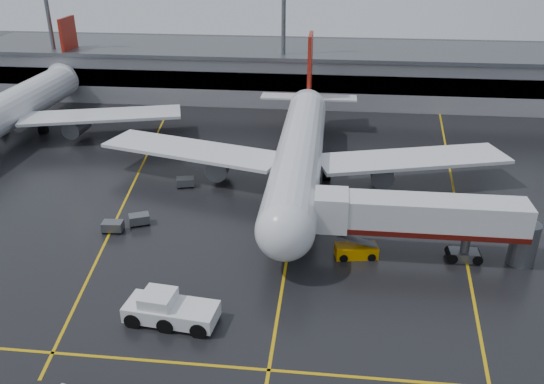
# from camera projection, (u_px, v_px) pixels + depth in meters

# --- Properties ---
(ground) EXTENTS (220.00, 220.00, 0.00)m
(ground) POSITION_uv_depth(u_px,v_px,m) (293.00, 220.00, 57.74)
(ground) COLOR black
(ground) RESTS_ON ground
(apron_line_centre) EXTENTS (0.25, 90.00, 0.02)m
(apron_line_centre) POSITION_uv_depth(u_px,v_px,m) (293.00, 219.00, 57.73)
(apron_line_centre) COLOR gold
(apron_line_centre) RESTS_ON ground
(apron_line_stop) EXTENTS (60.00, 0.25, 0.02)m
(apron_line_stop) POSITION_uv_depth(u_px,v_px,m) (269.00, 370.00, 37.96)
(apron_line_stop) COLOR gold
(apron_line_stop) RESTS_ON ground
(apron_line_left) EXTENTS (9.99, 69.35, 0.02)m
(apron_line_left) POSITION_uv_depth(u_px,v_px,m) (138.00, 173.00, 68.72)
(apron_line_left) COLOR gold
(apron_line_left) RESTS_ON ground
(apron_line_right) EXTENTS (7.57, 69.64, 0.02)m
(apron_line_right) POSITION_uv_depth(u_px,v_px,m) (453.00, 187.00, 64.92)
(apron_line_right) COLOR gold
(apron_line_right) RESTS_ON ground
(terminal) EXTENTS (122.00, 19.00, 8.60)m
(terminal) POSITION_uv_depth(u_px,v_px,m) (314.00, 72.00, 98.97)
(terminal) COLOR gray
(terminal) RESTS_ON ground
(light_mast_left) EXTENTS (3.00, 1.20, 25.45)m
(light_mast_left) POSITION_uv_depth(u_px,v_px,m) (48.00, 14.00, 93.80)
(light_mast_left) COLOR #595B60
(light_mast_left) RESTS_ON ground
(light_mast_mid) EXTENTS (3.00, 1.20, 25.45)m
(light_mast_mid) POSITION_uv_depth(u_px,v_px,m) (284.00, 17.00, 89.81)
(light_mast_mid) COLOR #595B60
(light_mast_mid) RESTS_ON ground
(main_airliner) EXTENTS (48.80, 45.60, 14.10)m
(main_airliner) POSITION_uv_depth(u_px,v_px,m) (300.00, 149.00, 64.66)
(main_airliner) COLOR silver
(main_airliner) RESTS_ON ground
(second_airliner) EXTENTS (48.80, 45.60, 14.10)m
(second_airliner) POSITION_uv_depth(u_px,v_px,m) (13.00, 108.00, 79.64)
(second_airliner) COLOR silver
(second_airliner) RESTS_ON ground
(jet_bridge) EXTENTS (19.90, 3.40, 6.05)m
(jet_bridge) POSITION_uv_depth(u_px,v_px,m) (422.00, 219.00, 49.48)
(jet_bridge) COLOR silver
(jet_bridge) RESTS_ON ground
(pushback_tractor) EXTENTS (7.32, 3.72, 2.52)m
(pushback_tractor) POSITION_uv_depth(u_px,v_px,m) (169.00, 310.00, 42.35)
(pushback_tractor) COLOR silver
(pushback_tractor) RESTS_ON ground
(belt_loader) EXTENTS (4.06, 2.34, 2.44)m
(belt_loader) POSITION_uv_depth(u_px,v_px,m) (356.00, 251.00, 50.95)
(belt_loader) COLOR #CE7F00
(belt_loader) RESTS_ON ground
(baggage_cart_a) EXTENTS (2.36, 2.00, 1.12)m
(baggage_cart_a) POSITION_uv_depth(u_px,v_px,m) (139.00, 219.00, 56.52)
(baggage_cart_a) COLOR #595B60
(baggage_cart_a) RESTS_ON ground
(baggage_cart_b) EXTENTS (2.10, 1.45, 1.12)m
(baggage_cart_b) POSITION_uv_depth(u_px,v_px,m) (113.00, 226.00, 55.15)
(baggage_cart_b) COLOR #595B60
(baggage_cart_b) RESTS_ON ground
(baggage_cart_c) EXTENTS (2.26, 1.77, 1.12)m
(baggage_cart_c) POSITION_uv_depth(u_px,v_px,m) (185.00, 182.00, 64.87)
(baggage_cart_c) COLOR #595B60
(baggage_cart_c) RESTS_ON ground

